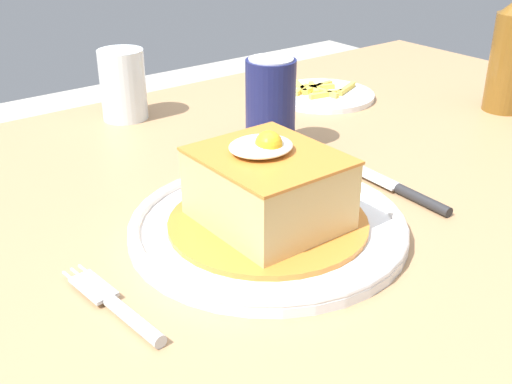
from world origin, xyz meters
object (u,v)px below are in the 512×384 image
Objects in this scene: fork at (120,309)px; drinking_glass at (124,89)px; knife at (407,192)px; main_plate at (268,226)px; soda_can at (270,105)px; side_plate_fries at (322,95)px.

drinking_glass is (0.23, 0.44, 0.04)m from fork.
fork is 0.36m from knife.
soda_can reaches higher than main_plate.
drinking_glass reaches higher than knife.
side_plate_fries is (0.18, 0.33, -0.00)m from knife.
main_plate is 2.71× the size of drinking_glass.
soda_can is (0.33, 0.21, 0.06)m from fork.
soda_can is 1.18× the size of drinking_glass.
soda_can is at bearing 98.73° from knife.
main_plate is 2.01× the size of fork.
fork is at bearing -117.85° from drinking_glass.
soda_can reaches higher than fork.
soda_can is 0.73× the size of side_plate_fries.
drinking_glass is 0.62× the size of side_plate_fries.
main_plate is 0.18m from knife.
main_plate is 1.72× the size of knife.
fork is at bearing 179.75° from knife.
soda_can is (-0.03, 0.21, 0.06)m from knife.
side_plate_fries is at bearing 61.74° from knife.
fork is 0.63m from side_plate_fries.
drinking_glass reaches higher than side_plate_fries.
soda_can is (0.15, 0.18, 0.05)m from main_plate.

